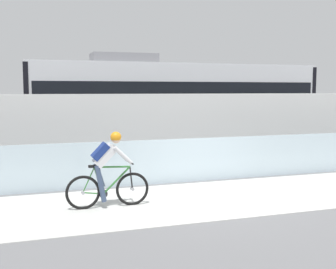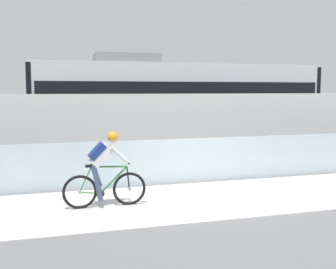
{
  "view_description": "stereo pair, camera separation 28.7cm",
  "coord_description": "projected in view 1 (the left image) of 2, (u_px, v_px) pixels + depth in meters",
  "views": [
    {
      "loc": [
        -4.06,
        -8.72,
        2.48
      ],
      "look_at": [
        -0.41,
        2.35,
        1.25
      ],
      "focal_mm": 45.37,
      "sensor_mm": 36.0,
      "label": 1
    },
    {
      "loc": [
        -3.78,
        -8.81,
        2.48
      ],
      "look_at": [
        -0.41,
        2.35,
        1.25
      ],
      "focal_mm": 45.37,
      "sensor_mm": 36.0,
      "label": 2
    }
  ],
  "objects": [
    {
      "name": "tram",
      "position": [
        174.0,
        105.0,
        16.44
      ],
      "size": [
        11.06,
        2.54,
        3.81
      ],
      "color": "silver",
      "rests_on": "ground"
    },
    {
      "name": "cyclist_on_bike",
      "position": [
        107.0,
        170.0,
        8.89
      ],
      "size": [
        1.77,
        0.58,
        1.61
      ],
      "color": "black",
      "rests_on": "ground"
    },
    {
      "name": "concrete_barrier_wall",
      "position": [
        167.0,
        132.0,
        13.08
      ],
      "size": [
        32.0,
        0.36,
        2.36
      ],
      "primitive_type": "cube",
      "color": "silver",
      "rests_on": "ground"
    },
    {
      "name": "tram_rail_near",
      "position": [
        146.0,
        158.0,
        15.55
      ],
      "size": [
        32.0,
        0.08,
        0.01
      ],
      "primitive_type": "cube",
      "color": "#595654",
      "rests_on": "ground"
    },
    {
      "name": "bike_path_deck",
      "position": [
        217.0,
        198.0,
        9.76
      ],
      "size": [
        32.0,
        3.2,
        0.01
      ],
      "primitive_type": "cube",
      "color": "beige",
      "rests_on": "ground"
    },
    {
      "name": "glass_parapet",
      "position": [
        188.0,
        160.0,
        11.44
      ],
      "size": [
        32.0,
        0.05,
        1.18
      ],
      "primitive_type": "cube",
      "color": "silver",
      "rests_on": "ground"
    },
    {
      "name": "ground_plane",
      "position": [
        217.0,
        198.0,
        9.76
      ],
      "size": [
        200.0,
        200.0,
        0.0
      ],
      "primitive_type": "plane",
      "color": "slate"
    },
    {
      "name": "tram_rail_far",
      "position": [
        137.0,
        152.0,
        16.91
      ],
      "size": [
        32.0,
        0.08,
        0.01
      ],
      "primitive_type": "cube",
      "color": "#595654",
      "rests_on": "ground"
    }
  ]
}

